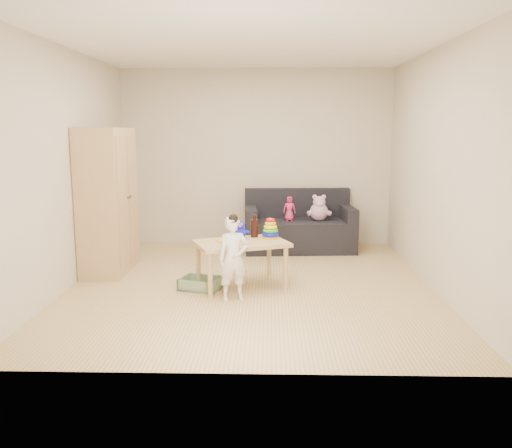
{
  "coord_description": "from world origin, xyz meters",
  "views": [
    {
      "loc": [
        0.21,
        -5.87,
        1.73
      ],
      "look_at": [
        0.05,
        0.25,
        0.65
      ],
      "focal_mm": 38.0,
      "sensor_mm": 36.0,
      "label": 1
    }
  ],
  "objects_px": {
    "sofa": "(299,235)",
    "toddler": "(233,260)",
    "wardrobe": "(108,201)",
    "play_table": "(241,264)"
  },
  "relations": [
    {
      "from": "toddler",
      "to": "play_table",
      "type": "bearing_deg",
      "value": 68.16
    },
    {
      "from": "sofa",
      "to": "wardrobe",
      "type": "bearing_deg",
      "value": -156.34
    },
    {
      "from": "wardrobe",
      "to": "play_table",
      "type": "bearing_deg",
      "value": -20.9
    },
    {
      "from": "wardrobe",
      "to": "play_table",
      "type": "height_order",
      "value": "wardrobe"
    },
    {
      "from": "sofa",
      "to": "toddler",
      "type": "height_order",
      "value": "toddler"
    },
    {
      "from": "wardrobe",
      "to": "sofa",
      "type": "xyz_separation_m",
      "value": [
        2.38,
        1.24,
        -0.65
      ]
    },
    {
      "from": "wardrobe",
      "to": "play_table",
      "type": "distance_m",
      "value": 1.87
    },
    {
      "from": "wardrobe",
      "to": "play_table",
      "type": "xyz_separation_m",
      "value": [
        1.65,
        -0.63,
        -0.62
      ]
    },
    {
      "from": "wardrobe",
      "to": "toddler",
      "type": "xyz_separation_m",
      "value": [
        1.59,
        -1.08,
        -0.45
      ]
    },
    {
      "from": "toddler",
      "to": "sofa",
      "type": "bearing_deg",
      "value": 56.49
    }
  ]
}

